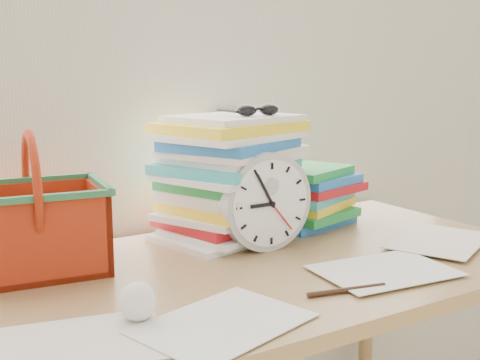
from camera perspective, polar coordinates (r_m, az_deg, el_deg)
curtain at (r=1.56m, az=-7.24°, el=15.45°), size 2.40×0.01×2.50m
desk at (r=1.31m, az=0.40°, el=-11.27°), size 1.40×0.70×0.75m
paper_stack at (r=1.48m, az=-1.02°, el=0.31°), size 0.42×0.38×0.30m
clock at (r=1.37m, az=2.40°, el=-2.07°), size 0.23×0.05×0.23m
sunglasses at (r=1.44m, az=1.72°, el=6.66°), size 0.13×0.11×0.03m
book_stack at (r=1.62m, az=7.17°, el=-1.50°), size 0.32×0.28×0.16m
basket at (r=1.29m, az=-19.06°, el=-2.12°), size 0.31×0.25×0.29m
crumpled_ball at (r=1.02m, az=-9.74°, el=-11.27°), size 0.07×0.07×0.07m
pen at (r=1.15m, az=10.09°, el=-10.24°), size 0.16×0.04×0.01m
scattered_papers at (r=1.28m, az=0.41°, el=-7.91°), size 1.26×0.42×0.02m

